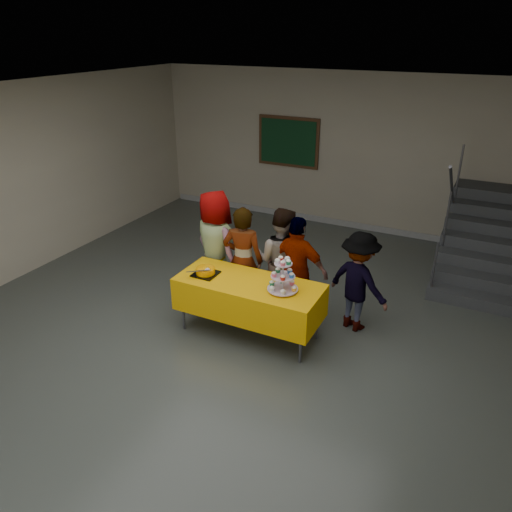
{
  "coord_description": "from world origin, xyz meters",
  "views": [
    {
      "loc": [
        2.69,
        -4.34,
        3.72
      ],
      "look_at": [
        0.11,
        0.83,
        1.05
      ],
      "focal_mm": 35.0,
      "sensor_mm": 36.0,
      "label": 1
    }
  ],
  "objects_px": {
    "schoolchild_a": "(216,248)",
    "staircase": "(485,241)",
    "schoolchild_e": "(358,282)",
    "noticeboard": "(288,142)",
    "schoolchild_b": "(243,261)",
    "schoolchild_c": "(281,260)",
    "bake_table": "(249,297)",
    "schoolchild_d": "(297,270)",
    "cupcake_stand": "(283,278)",
    "bear_cake": "(205,270)"
  },
  "relations": [
    {
      "from": "staircase",
      "to": "noticeboard",
      "type": "bearing_deg",
      "value": 167.97
    },
    {
      "from": "staircase",
      "to": "noticeboard",
      "type": "height_order",
      "value": "noticeboard"
    },
    {
      "from": "bear_cake",
      "to": "schoolchild_d",
      "type": "relative_size",
      "value": 0.24
    },
    {
      "from": "schoolchild_a",
      "to": "schoolchild_c",
      "type": "height_order",
      "value": "schoolchild_a"
    },
    {
      "from": "schoolchild_b",
      "to": "schoolchild_e",
      "type": "relative_size",
      "value": 1.13
    },
    {
      "from": "schoolchild_a",
      "to": "noticeboard",
      "type": "bearing_deg",
      "value": -58.39
    },
    {
      "from": "bear_cake",
      "to": "schoolchild_a",
      "type": "bearing_deg",
      "value": 110.23
    },
    {
      "from": "schoolchild_d",
      "to": "schoolchild_a",
      "type": "bearing_deg",
      "value": 4.13
    },
    {
      "from": "schoolchild_e",
      "to": "schoolchild_c",
      "type": "bearing_deg",
      "value": 21.23
    },
    {
      "from": "bake_table",
      "to": "schoolchild_d",
      "type": "xyz_separation_m",
      "value": [
        0.4,
        0.63,
        0.19
      ]
    },
    {
      "from": "schoolchild_a",
      "to": "staircase",
      "type": "distance_m",
      "value": 4.5
    },
    {
      "from": "staircase",
      "to": "noticeboard",
      "type": "relative_size",
      "value": 1.85
    },
    {
      "from": "staircase",
      "to": "schoolchild_c",
      "type": "bearing_deg",
      "value": -132.62
    },
    {
      "from": "schoolchild_c",
      "to": "noticeboard",
      "type": "bearing_deg",
      "value": -72.51
    },
    {
      "from": "bake_table",
      "to": "schoolchild_c",
      "type": "relative_size",
      "value": 1.23
    },
    {
      "from": "schoolchild_b",
      "to": "staircase",
      "type": "bearing_deg",
      "value": -146.6
    },
    {
      "from": "schoolchild_e",
      "to": "noticeboard",
      "type": "xyz_separation_m",
      "value": [
        -2.54,
        3.55,
        0.91
      ]
    },
    {
      "from": "bear_cake",
      "to": "schoolchild_d",
      "type": "bearing_deg",
      "value": 34.78
    },
    {
      "from": "staircase",
      "to": "noticeboard",
      "type": "distance_m",
      "value": 4.16
    },
    {
      "from": "bear_cake",
      "to": "schoolchild_c",
      "type": "distance_m",
      "value": 1.1
    },
    {
      "from": "schoolchild_a",
      "to": "noticeboard",
      "type": "distance_m",
      "value": 3.83
    },
    {
      "from": "noticeboard",
      "to": "staircase",
      "type": "bearing_deg",
      "value": -12.03
    },
    {
      "from": "schoolchild_d",
      "to": "staircase",
      "type": "distance_m",
      "value": 3.62
    },
    {
      "from": "bake_table",
      "to": "noticeboard",
      "type": "height_order",
      "value": "noticeboard"
    },
    {
      "from": "cupcake_stand",
      "to": "staircase",
      "type": "xyz_separation_m",
      "value": [
        2.11,
        3.52,
        -0.47
      ]
    },
    {
      "from": "schoolchild_a",
      "to": "schoolchild_c",
      "type": "bearing_deg",
      "value": -145.13
    },
    {
      "from": "cupcake_stand",
      "to": "noticeboard",
      "type": "xyz_separation_m",
      "value": [
        -1.81,
        4.36,
        0.65
      ]
    },
    {
      "from": "schoolchild_e",
      "to": "staircase",
      "type": "height_order",
      "value": "staircase"
    },
    {
      "from": "cupcake_stand",
      "to": "staircase",
      "type": "relative_size",
      "value": 0.19
    },
    {
      "from": "bake_table",
      "to": "staircase",
      "type": "xyz_separation_m",
      "value": [
        2.59,
        3.5,
        -0.07
      ]
    },
    {
      "from": "bear_cake",
      "to": "schoolchild_c",
      "type": "xyz_separation_m",
      "value": [
        0.69,
        0.86,
        -0.07
      ]
    },
    {
      "from": "bake_table",
      "to": "schoolchild_a",
      "type": "xyz_separation_m",
      "value": [
        -0.85,
        0.61,
        0.28
      ]
    },
    {
      "from": "noticeboard",
      "to": "bake_table",
      "type": "bearing_deg",
      "value": -72.87
    },
    {
      "from": "cupcake_stand",
      "to": "schoolchild_b",
      "type": "xyz_separation_m",
      "value": [
        -0.83,
        0.53,
        -0.17
      ]
    },
    {
      "from": "schoolchild_d",
      "to": "noticeboard",
      "type": "height_order",
      "value": "noticeboard"
    },
    {
      "from": "bear_cake",
      "to": "schoolchild_b",
      "type": "height_order",
      "value": "schoolchild_b"
    },
    {
      "from": "schoolchild_b",
      "to": "noticeboard",
      "type": "relative_size",
      "value": 1.2
    },
    {
      "from": "schoolchild_e",
      "to": "noticeboard",
      "type": "relative_size",
      "value": 1.06
    },
    {
      "from": "staircase",
      "to": "cupcake_stand",
      "type": "bearing_deg",
      "value": -120.91
    },
    {
      "from": "noticeboard",
      "to": "schoolchild_e",
      "type": "bearing_deg",
      "value": -54.42
    },
    {
      "from": "bake_table",
      "to": "schoolchild_e",
      "type": "xyz_separation_m",
      "value": [
        1.2,
        0.78,
        0.13
      ]
    },
    {
      "from": "schoolchild_e",
      "to": "staircase",
      "type": "bearing_deg",
      "value": -95.52
    },
    {
      "from": "bear_cake",
      "to": "staircase",
      "type": "distance_m",
      "value": 4.8
    },
    {
      "from": "schoolchild_d",
      "to": "staircase",
      "type": "height_order",
      "value": "staircase"
    },
    {
      "from": "schoolchild_a",
      "to": "noticeboard",
      "type": "height_order",
      "value": "noticeboard"
    },
    {
      "from": "bake_table",
      "to": "staircase",
      "type": "relative_size",
      "value": 0.78
    },
    {
      "from": "cupcake_stand",
      "to": "bear_cake",
      "type": "xyz_separation_m",
      "value": [
        -1.08,
        -0.04,
        -0.12
      ]
    },
    {
      "from": "bear_cake",
      "to": "staircase",
      "type": "xyz_separation_m",
      "value": [
        3.19,
        3.57,
        -0.34
      ]
    },
    {
      "from": "bake_table",
      "to": "schoolchild_a",
      "type": "bearing_deg",
      "value": 144.33
    },
    {
      "from": "bear_cake",
      "to": "schoolchild_c",
      "type": "relative_size",
      "value": 0.23
    }
  ]
}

